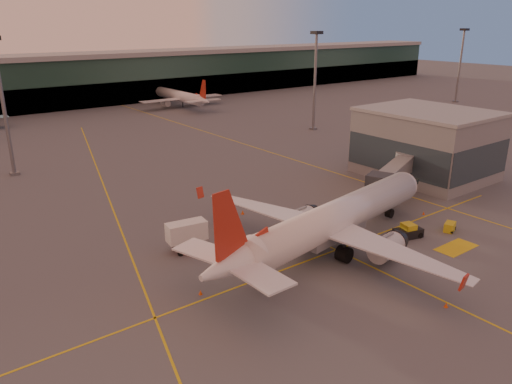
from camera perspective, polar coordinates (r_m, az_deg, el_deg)
ground at (r=59.33m, az=9.27°, el=-9.48°), size 600.00×600.00×0.00m
taxi_markings at (r=90.10m, az=-15.02°, el=0.18°), size 100.12×173.00×0.01m
terminal at (r=182.19m, az=-25.34°, el=11.13°), size 400.00×20.00×17.60m
gate_building at (r=98.96m, az=18.90°, el=5.26°), size 18.40×22.40×12.60m
mast_west_near at (r=103.75m, az=-27.03°, el=9.66°), size 2.40×2.40×25.60m
mast_east_near at (r=135.64m, az=6.79°, el=13.27°), size 2.40×2.40×25.60m
mast_east_far at (r=197.15m, az=22.36°, el=13.78°), size 2.40×2.40×25.60m
main_airplane at (r=63.38m, az=8.57°, el=-3.37°), size 42.24×38.29×12.78m
jet_bridge at (r=85.74m, az=15.78°, el=2.17°), size 18.84×9.90×6.19m
catering_truck at (r=64.36m, az=-7.87°, el=-4.84°), size 5.32×2.95×3.93m
gpu_cart at (r=75.27m, az=21.28°, el=-3.75°), size 2.46×1.95×1.26m
pushback_tug at (r=71.26m, az=17.00°, el=-4.37°), size 4.18×2.89×1.96m
cone_nose at (r=80.36m, az=18.61°, el=-2.30°), size 0.39×0.39×0.49m
cone_tail at (r=55.25m, az=-6.36°, el=-11.33°), size 0.41×0.41×0.52m
cone_wing_right at (r=56.28m, az=20.90°, el=-11.97°), size 0.42×0.42×0.54m
cone_wing_left at (r=76.31m, az=-1.54°, el=-2.33°), size 0.50×0.50×0.64m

